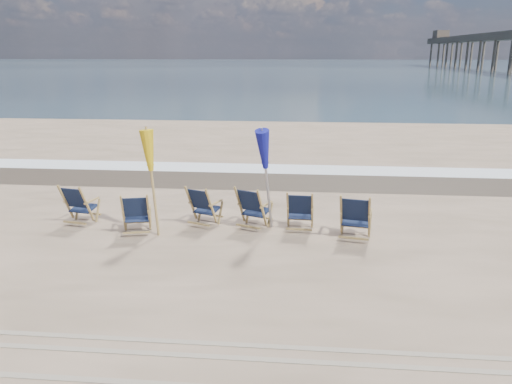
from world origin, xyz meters
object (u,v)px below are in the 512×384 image
beach_chair_0 (87,206)px  beach_chair_1 (149,213)px  beach_chair_2 (211,208)px  beach_chair_5 (369,219)px  umbrella_blue (268,150)px  beach_chair_3 (262,210)px  umbrella_yellow (151,156)px  beach_chair_4 (312,212)px

beach_chair_0 → beach_chair_1: size_ratio=1.03×
beach_chair_1 → beach_chair_2: (1.26, 0.50, 0.01)m
beach_chair_5 → umbrella_blue: (-2.12, 0.47, 1.29)m
beach_chair_1 → umbrella_blue: size_ratio=0.40×
beach_chair_0 → umbrella_blue: (4.03, 0.06, 1.31)m
beach_chair_2 → beach_chair_5: beach_chair_5 is taller
beach_chair_3 → umbrella_yellow: umbrella_yellow is taller
beach_chair_0 → umbrella_yellow: (1.66, -0.38, 1.23)m
beach_chair_2 → beach_chair_5: bearing=-167.4°
beach_chair_0 → beach_chair_5: beach_chair_5 is taller
beach_chair_5 → beach_chair_1: bearing=11.2°
beach_chair_4 → umbrella_blue: 1.65m
beach_chair_0 → umbrella_yellow: bearing=179.0°
beach_chair_2 → beach_chair_4: (2.21, -0.06, -0.01)m
beach_chair_0 → beach_chair_4: beach_chair_0 is taller
beach_chair_0 → beach_chair_1: bearing=178.3°
beach_chair_2 → beach_chair_5: 3.41m
beach_chair_1 → beach_chair_4: size_ratio=1.01×
beach_chair_5 → umbrella_blue: size_ratio=0.44×
beach_chair_2 → beach_chair_4: 2.21m
beach_chair_1 → umbrella_yellow: umbrella_yellow is taller
umbrella_blue → beach_chair_0: bearing=-179.1°
beach_chair_0 → beach_chair_4: 5.00m
beach_chair_5 → beach_chair_2: bearing=2.5°
beach_chair_2 → umbrella_yellow: (-1.13, -0.51, 1.24)m
beach_chair_4 → beach_chair_2: bearing=2.0°
beach_chair_2 → beach_chair_1: bearing=43.4°
beach_chair_1 → umbrella_yellow: bearing=161.7°
beach_chair_1 → umbrella_yellow: size_ratio=0.42×
umbrella_yellow → beach_chair_0: bearing=167.3°
umbrella_yellow → beach_chair_4: bearing=7.7°
beach_chair_2 → beach_chair_5: size_ratio=0.94×
beach_chair_1 → beach_chair_5: beach_chair_5 is taller
umbrella_blue → beach_chair_4: bearing=0.8°
beach_chair_3 → beach_chair_4: size_ratio=1.06×
beach_chair_3 → umbrella_yellow: 2.60m
umbrella_blue → beach_chair_2: bearing=176.7°
beach_chair_3 → beach_chair_1: bearing=32.8°
beach_chair_0 → beach_chair_2: size_ratio=1.02×
beach_chair_2 → beach_chair_3: bearing=-162.9°
beach_chair_1 → beach_chair_4: bearing=173.8°
beach_chair_4 → umbrella_yellow: size_ratio=0.42×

